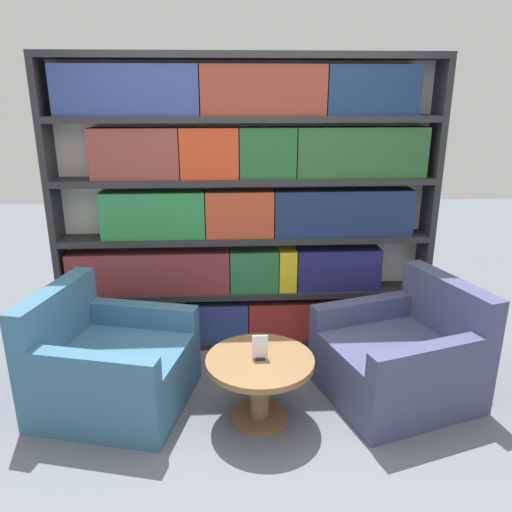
% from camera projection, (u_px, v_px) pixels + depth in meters
% --- Properties ---
extents(ground_plane, '(14.00, 14.00, 0.00)m').
position_uv_depth(ground_plane, '(253.00, 431.00, 3.19)').
color(ground_plane, slate).
extents(bookshelf, '(3.02, 0.30, 2.34)m').
position_uv_depth(bookshelf, '(246.00, 208.00, 3.98)').
color(bookshelf, silver).
rests_on(bookshelf, ground_plane).
extents(armchair_left, '(1.12, 1.07, 0.83)m').
position_uv_depth(armchair_left, '(110.00, 367.00, 3.39)').
color(armchair_left, '#386684').
rests_on(armchair_left, ground_plane).
extents(armchair_right, '(1.15, 1.11, 0.83)m').
position_uv_depth(armchair_right, '(401.00, 358.00, 3.50)').
color(armchair_right, '#42476B').
rests_on(armchair_right, ground_plane).
extents(coffee_table, '(0.70, 0.70, 0.45)m').
position_uv_depth(coffee_table, '(260.00, 376.00, 3.21)').
color(coffee_table, brown).
rests_on(coffee_table, ground_plane).
extents(table_sign, '(0.10, 0.06, 0.16)m').
position_uv_depth(table_sign, '(260.00, 349.00, 3.15)').
color(table_sign, black).
rests_on(table_sign, coffee_table).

